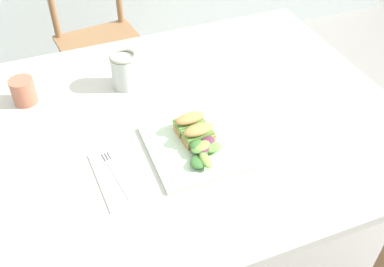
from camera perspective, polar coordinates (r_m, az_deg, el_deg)
dining_table at (r=1.39m, az=-2.00°, el=-1.69°), size 1.36×1.03×0.74m
chair_wooden_far at (r=2.32m, az=-11.82°, el=11.61°), size 0.44×0.44×0.87m
plate_lunch at (r=1.23m, az=0.68°, el=-1.69°), size 0.27×0.27×0.01m
sandwich_half_front at (r=1.22m, az=0.84°, el=-0.01°), size 0.09×0.06×0.06m
sandwich_half_back at (r=1.25m, az=-0.29°, el=1.46°), size 0.09×0.06×0.06m
salad_mixed_greens at (r=1.18m, az=1.43°, el=-2.33°), size 0.12×0.12×0.03m
napkin_folded at (r=1.17m, az=-9.62°, el=-5.50°), size 0.11×0.22×0.00m
fork_on_napkin at (r=1.18m, az=-9.95°, el=-4.83°), size 0.04×0.19×0.00m
mason_jar_iced_tea at (r=1.45m, az=-8.66°, el=7.90°), size 0.09×0.09×0.12m
cup_extra_side at (r=1.46m, az=-20.91°, el=5.13°), size 0.07×0.07×0.08m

